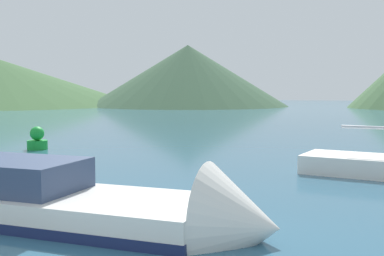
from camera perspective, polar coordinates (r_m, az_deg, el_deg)
motorboat_near at (r=9.85m, az=-12.61°, el=-9.11°), size 8.89×3.27×2.18m
buoy_marker at (r=22.51m, az=-17.87°, el=-1.35°), size 0.89×0.89×1.02m
hill_central at (r=79.34m, az=-0.50°, el=6.23°), size 32.73×32.73×9.96m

